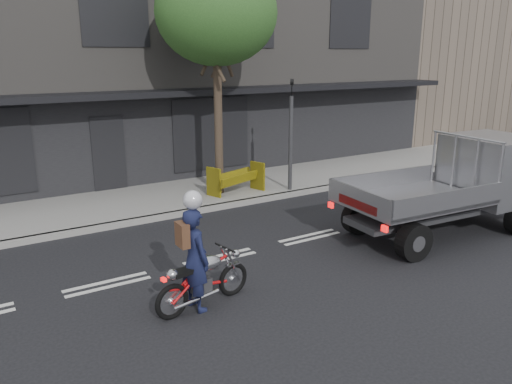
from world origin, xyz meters
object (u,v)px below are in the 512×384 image
object	(u,v)px
street_tree	(216,14)
construction_barrier	(240,180)
motorcycle	(204,279)
rider	(195,259)
flatbed_ute	(478,174)
traffic_light_pole	(291,141)

from	to	relation	value
street_tree	construction_barrier	size ratio (longest dim) A/B	4.17
motorcycle	rider	distance (m)	0.42
construction_barrier	flatbed_ute	bearing A→B (deg)	-53.79
motorcycle	flatbed_ute	xyz separation A→B (m)	(7.57, 0.18, 0.84)
construction_barrier	traffic_light_pole	bearing A→B (deg)	-10.15
rider	construction_barrier	distance (m)	6.64
rider	motorcycle	bearing A→B (deg)	-99.62
construction_barrier	street_tree	bearing A→B (deg)	124.97
street_tree	construction_barrier	bearing A→B (deg)	-55.03
traffic_light_pole	flatbed_ute	distance (m)	5.34
traffic_light_pole	rider	xyz separation A→B (m)	(-5.55, -5.05, -0.76)
rider	construction_barrier	world-z (taller)	rider
street_tree	rider	distance (m)	8.16
motorcycle	rider	xyz separation A→B (m)	(-0.15, -0.00, 0.39)
street_tree	motorcycle	size ratio (longest dim) A/B	3.57
flatbed_ute	construction_barrier	world-z (taller)	flatbed_ute
traffic_light_pole	rider	world-z (taller)	traffic_light_pole
traffic_light_pole	construction_barrier	xyz separation A→B (m)	(-1.61, 0.29, -1.05)
traffic_light_pole	flatbed_ute	bearing A→B (deg)	-65.99
street_tree	motorcycle	world-z (taller)	street_tree
flatbed_ute	construction_barrier	distance (m)	6.44
traffic_light_pole	motorcycle	xyz separation A→B (m)	(-5.40, -5.05, -1.15)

